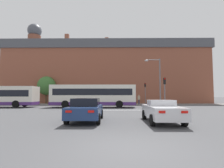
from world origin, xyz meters
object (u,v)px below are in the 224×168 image
Objects in this scene: traffic_light_near_right at (165,88)px; pedestrian_walking_east at (115,99)px; bus_crossing_lead at (93,95)px; traffic_light_far_right at (145,90)px; pedestrian_waiting at (139,99)px; car_saloon_left at (86,109)px; car_roadster_right at (161,111)px; street_lamp_junction at (157,77)px.

traffic_light_near_right reaches higher than pedestrian_walking_east.
bus_crossing_lead reaches higher than pedestrian_walking_east.
bus_crossing_lead is at bearing -135.33° from traffic_light_far_right.
bus_crossing_lead is 9.91m from traffic_light_near_right.
pedestrian_waiting is (-1.20, 0.33, -1.68)m from traffic_light_far_right.
pedestrian_waiting is (6.67, 22.80, 0.34)m from car_saloon_left.
pedestrian_waiting reaches higher than car_roadster_right.
car_roadster_right is at bearing -138.14° from pedestrian_walking_east.
bus_crossing_lead is 1.75× the size of street_lamp_junction.
car_roadster_right is 15.27m from bus_crossing_lead.
pedestrian_walking_east is at bearing -26.73° from pedestrian_waiting.
traffic_light_near_right is 2.35× the size of pedestrian_walking_east.
traffic_light_far_right is 9.98m from street_lamp_junction.
street_lamp_junction reaches higher than traffic_light_near_right.
street_lamp_junction is (8.92, -0.96, 2.48)m from bus_crossing_lead.
car_saloon_left is at bearing -121.66° from street_lamp_junction.
car_saloon_left is 0.67× the size of street_lamp_junction.
car_roadster_right is 0.38× the size of bus_crossing_lead.
street_lamp_junction reaches higher than car_roadster_right.
pedestrian_walking_east is at bearing 113.97° from traffic_light_near_right.
bus_crossing_lead is 12.12m from pedestrian_waiting.
traffic_light_near_right reaches higher than pedestrian_waiting.
street_lamp_junction reaches higher than traffic_light_far_right.
pedestrian_waiting is (1.91, 23.28, 0.38)m from car_roadster_right.
bus_crossing_lead is at bearing 113.58° from car_roadster_right.
car_roadster_right is at bearing -6.51° from car_saloon_left.
bus_crossing_lead is 10.20m from pedestrian_walking_east.
car_roadster_right is 1.10× the size of traffic_light_far_right.
car_roadster_right is 1.18× the size of traffic_light_near_right.
pedestrian_walking_east is (-5.85, 0.75, -1.82)m from traffic_light_far_right.
car_saloon_left is 23.90m from traffic_light_far_right.
traffic_light_near_right is 0.57× the size of street_lamp_junction.
traffic_light_far_right reaches higher than pedestrian_walking_east.
car_saloon_left is 1.09× the size of traffic_light_far_right.
traffic_light_near_right is at bearing -89.50° from traffic_light_far_right.
traffic_light_near_right is (7.97, 9.82, 1.84)m from car_saloon_left.
car_saloon_left is at bearing -129.08° from traffic_light_near_right.
bus_crossing_lead is 2.88× the size of traffic_light_far_right.
car_saloon_left is at bearing -149.68° from pedestrian_walking_east.
car_saloon_left reaches higher than car_roadster_right.
bus_crossing_lead is (-5.91, 14.04, 0.99)m from car_roadster_right.
traffic_light_far_right is 12.66m from traffic_light_near_right.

